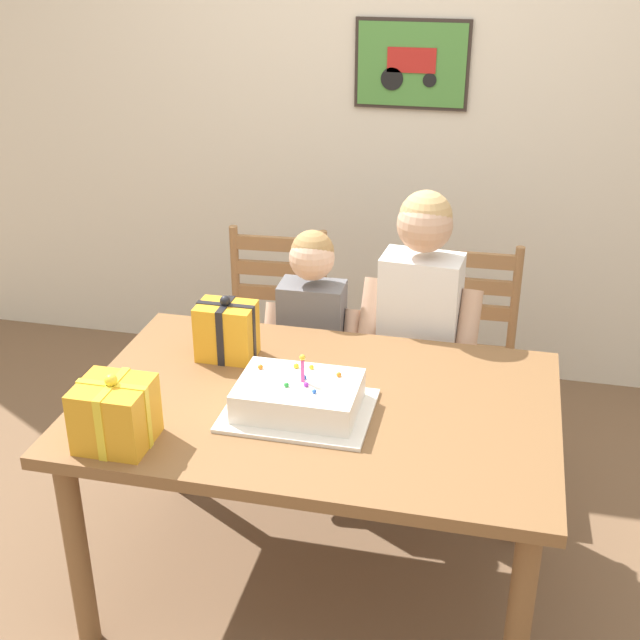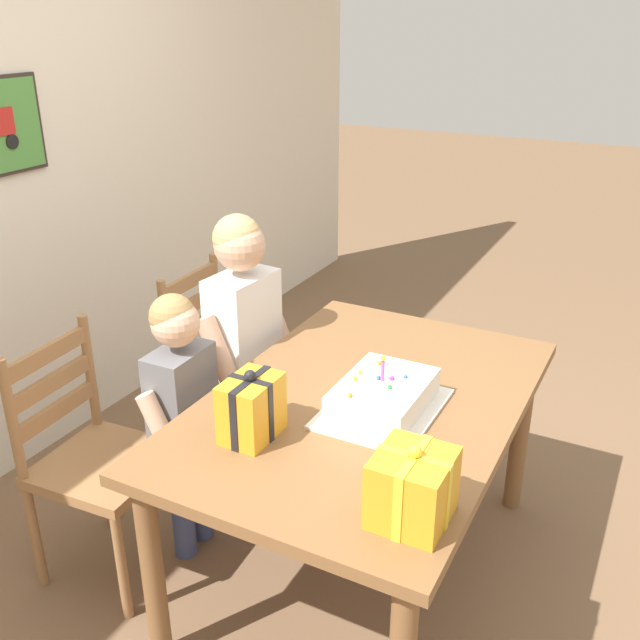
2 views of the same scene
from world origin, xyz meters
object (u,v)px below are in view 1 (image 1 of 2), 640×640
dining_table (318,425)px  child_older (420,318)px  chair_left (273,342)px  chair_right (462,362)px  child_younger (312,334)px  birthday_cake (299,398)px  gift_box_red_large (115,414)px  gift_box_beside_cake (227,331)px

dining_table → child_older: 0.69m
chair_left → chair_right: 0.79m
chair_left → child_younger: child_younger is taller
dining_table → chair_left: (-0.40, 0.87, -0.18)m
birthday_cake → child_older: size_ratio=0.36×
gift_box_red_large → child_older: child_older is taller
gift_box_red_large → chair_right: 1.56m
birthday_cake → child_older: child_older is taller
gift_box_beside_cake → chair_right: (0.76, 0.65, -0.37)m
birthday_cake → child_older: 0.77m
birthday_cake → gift_box_red_large: size_ratio=1.98×
child_older → child_younger: (-0.41, 0.00, -0.11)m
dining_table → child_younger: bearing=105.1°
dining_table → gift_box_red_large: (-0.50, -0.35, 0.19)m
gift_box_beside_cake → child_younger: bearing=65.6°
gift_box_red_large → chair_left: gift_box_red_large is taller
child_older → dining_table: bearing=-110.5°
gift_box_beside_cake → chair_right: gift_box_beside_cake is taller
dining_table → child_older: bearing=69.5°
chair_right → child_older: 0.40m
child_older → child_younger: 0.42m
gift_box_red_large → gift_box_beside_cake: bearing=76.4°
dining_table → child_younger: (-0.17, 0.64, -0.01)m
child_older → child_younger: bearing=179.9°
dining_table → birthday_cake: bearing=-116.1°
gift_box_beside_cake → child_older: child_older is taller
dining_table → birthday_cake: (-0.04, -0.08, 0.14)m
gift_box_red_large → chair_left: (0.10, 1.22, -0.36)m
gift_box_beside_cake → child_older: bearing=35.2°
gift_box_red_large → gift_box_beside_cake: (0.14, 0.57, 0.00)m
dining_table → chair_left: 0.97m
gift_box_red_large → gift_box_beside_cake: 0.58m
chair_right → child_younger: child_younger is taller
gift_box_red_large → chair_right: bearing=53.8°
gift_box_red_large → chair_left: 1.28m
chair_left → chair_right: (0.79, 0.00, 0.00)m
dining_table → child_older: size_ratio=1.19×
gift_box_beside_cake → birthday_cake: bearing=-42.3°
chair_left → gift_box_beside_cake: bearing=-86.9°
chair_right → gift_box_red_large: bearing=-126.2°
gift_box_beside_cake → chair_right: bearing=40.8°
dining_table → chair_left: bearing=114.7°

